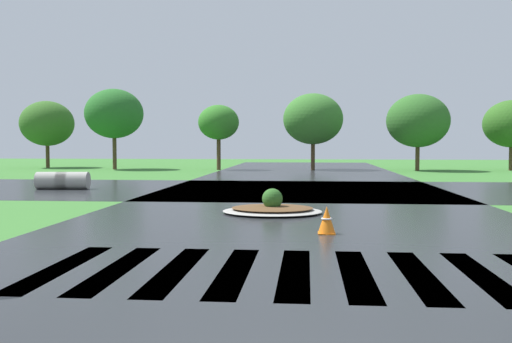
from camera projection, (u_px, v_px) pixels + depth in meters
name	position (u px, v px, depth m)	size (l,w,h in m)	color
asphalt_roadway	(300.00, 218.00, 14.47)	(11.51, 80.00, 0.01)	#232628
asphalt_cross_road	(303.00, 190.00, 23.09)	(90.00, 10.36, 0.01)	#232628
crosswalk_stripes	(295.00, 272.00, 8.44)	(7.65, 3.36, 0.01)	white
median_island	(272.00, 208.00, 15.43)	(2.71, 2.26, 0.68)	#9E9B93
drainage_pipe_stack	(63.00, 181.00, 23.34)	(2.17, 0.88, 0.72)	#9E9B93
traffic_cone	(327.00, 221.00, 11.96)	(0.38, 0.38, 0.59)	orange
background_treeline	(268.00, 120.00, 39.99)	(37.52, 6.31, 5.73)	#4C3823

